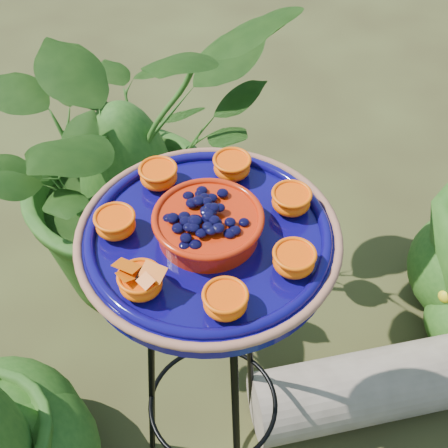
{
  "coord_description": "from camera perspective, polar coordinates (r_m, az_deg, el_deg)",
  "views": [
    {
      "loc": [
        0.12,
        -0.78,
        1.67
      ],
      "look_at": [
        -0.08,
        -0.09,
        0.91
      ],
      "focal_mm": 50.0,
      "sensor_mm": 36.0,
      "label": 1
    }
  ],
  "objects": [
    {
      "name": "shrub_back_left",
      "position": [
        1.85,
        -9.14,
        6.23
      ],
      "size": [
        1.12,
        1.15,
        0.97
      ],
      "primitive_type": "imported",
      "rotation": [
        0.0,
        0.0,
        0.98
      ],
      "color": "#1C4412",
      "rests_on": "ground"
    },
    {
      "name": "driftwood_log",
      "position": [
        1.83,
        12.41,
        -14.49
      ],
      "size": [
        0.63,
        0.47,
        0.2
      ],
      "primitive_type": "cylinder",
      "rotation": [
        0.0,
        1.57,
        0.5
      ],
      "color": "gray",
      "rests_on": "ground"
    },
    {
      "name": "tripod_stand",
      "position": [
        1.35,
        -1.14,
        -11.75
      ],
      "size": [
        0.4,
        0.4,
        0.85
      ],
      "rotation": [
        0.0,
        0.0,
        -0.38
      ],
      "color": "black",
      "rests_on": "ground"
    },
    {
      "name": "ground_plane",
      "position": [
        1.85,
        3.48,
        -18.18
      ],
      "size": [
        20.0,
        20.0,
        0.0
      ],
      "primitive_type": "plane",
      "color": "#2E2514",
      "rests_on": "ground"
    },
    {
      "name": "feeder_dish",
      "position": [
        1.05,
        -1.43,
        -1.08
      ],
      "size": [
        0.56,
        0.56,
        0.1
      ],
      "rotation": [
        0.0,
        0.0,
        -0.38
      ],
      "color": "#0B0752",
      "rests_on": "tripod_stand"
    }
  ]
}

